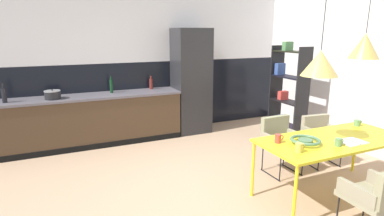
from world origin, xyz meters
TOP-DOWN VIEW (x-y plane):
  - ground_plane at (0.00, 0.00)m, footprint 7.95×7.95m
  - back_wall_splashback_dark at (0.00, 3.00)m, footprint 6.06×0.12m
  - back_wall_panel_upper at (0.00, 3.00)m, footprint 6.06×0.12m
  - kitchen_counter at (-1.25, 2.64)m, footprint 3.28×0.63m
  - refrigerator_column at (0.73, 2.64)m, footprint 0.67×0.60m
  - dining_table at (1.25, -0.43)m, footprint 1.83×0.81m
  - armchair_near_window at (1.13, 0.38)m, footprint 0.50×0.48m
  - armchair_corner_seat at (1.00, -1.22)m, footprint 0.49×0.47m
  - armchair_facing_counter at (1.90, 0.38)m, footprint 0.53×0.52m
  - fruit_bowl at (0.81, -0.42)m, footprint 0.33×0.33m
  - open_book at (1.34, -0.60)m, footprint 0.30×0.23m
  - mug_dark_espresso at (1.10, -0.62)m, footprint 0.12×0.07m
  - mug_short_terracotta at (0.55, -0.27)m, footprint 0.12×0.07m
  - mug_tall_blue at (1.96, -0.17)m, footprint 0.12×0.08m
  - mug_glass_clear at (0.56, -0.59)m, footprint 0.12×0.07m
  - cooking_pot at (-1.80, 2.57)m, footprint 0.26×0.26m
  - bottle_wine_green at (-0.05, 2.81)m, footprint 0.07×0.07m
  - bottle_vinegar_dark at (-2.49, 2.58)m, footprint 0.07×0.07m
  - bottle_oil_tall at (-0.82, 2.73)m, footprint 0.06×0.06m
  - open_shelf_unit at (2.22, 1.54)m, footprint 0.30×0.75m
  - pendant_lamp_over_table_near at (0.88, -0.45)m, footprint 0.39×0.39m
  - pendant_lamp_over_table_far at (1.61, -0.39)m, footprint 0.34×0.34m

SIDE VIEW (x-z plane):
  - ground_plane at x=0.00m, z-range 0.00..0.00m
  - kitchen_counter at x=-1.25m, z-range 0.00..0.90m
  - armchair_facing_counter at x=1.90m, z-range 0.12..0.85m
  - armchair_corner_seat at x=1.00m, z-range 0.11..0.88m
  - armchair_near_window at x=1.13m, z-range 0.12..0.91m
  - dining_table at x=1.25m, z-range 0.33..1.07m
  - back_wall_splashback_dark at x=0.00m, z-range 0.00..1.42m
  - open_book at x=1.34m, z-range 0.74..0.75m
  - fruit_bowl at x=0.81m, z-range 0.75..0.81m
  - mug_tall_blue at x=1.96m, z-range 0.74..0.82m
  - mug_dark_espresso at x=1.10m, z-range 0.74..0.83m
  - mug_short_terracotta at x=0.55m, z-range 0.74..0.84m
  - mug_glass_clear at x=0.56m, z-range 0.74..0.84m
  - open_shelf_unit at x=2.22m, z-range 0.02..1.84m
  - cooking_pot at x=-1.80m, z-range 0.89..1.05m
  - bottle_wine_green at x=-0.05m, z-range 0.88..1.14m
  - bottle_vinegar_dark at x=-2.49m, z-range 0.87..1.18m
  - bottle_oil_tall at x=-0.82m, z-range 0.88..1.18m
  - refrigerator_column at x=0.73m, z-range 0.00..2.06m
  - pendant_lamp_over_table_near at x=0.88m, z-range 1.02..2.29m
  - pendant_lamp_over_table_far at x=1.61m, z-range 1.26..2.37m
  - back_wall_panel_upper at x=0.00m, z-range 1.42..2.83m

